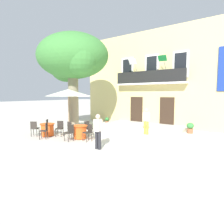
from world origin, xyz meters
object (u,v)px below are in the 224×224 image
plane_tree (72,59)px  cafe_chair_middle_1 (34,128)px  cafe_chair_near_tree_2 (88,131)px  cafe_chair_near_tree_3 (88,127)px  cafe_chair_middle_2 (45,130)px  cafe_table_near_tree (80,132)px  ground_planter_left (107,120)px  cafe_table_middle (47,130)px  ground_planter_right (190,127)px  cafe_chair_near_tree_1 (70,132)px  pedestrian_near_entrance (146,120)px  cafe_chair_middle_3 (60,127)px  cafe_chair_near_tree_0 (71,128)px  cafe_umbrella (68,93)px  cafe_chair_middle_0 (49,125)px  pedestrian_mid_plaza (98,130)px

plane_tree → cafe_chair_middle_1: (-0.08, -3.07, -4.49)m
cafe_chair_near_tree_2 → cafe_chair_near_tree_3: size_ratio=1.00×
cafe_chair_near_tree_2 → cafe_chair_middle_2: (-2.32, -1.10, 0.00)m
plane_tree → cafe_chair_near_tree_2: 5.95m
cafe_table_near_tree → ground_planter_left: 5.37m
plane_tree → cafe_chair_middle_1: 5.44m
cafe_table_middle → ground_planter_right: bearing=41.0°
cafe_chair_middle_2 → cafe_chair_middle_1: bearing=177.5°
cafe_chair_near_tree_1 → pedestrian_near_entrance: size_ratio=0.56×
ground_planter_right → pedestrian_near_entrance: 2.98m
cafe_chair_middle_2 → cafe_chair_middle_3: same height
cafe_chair_near_tree_3 → cafe_chair_near_tree_0: bearing=-133.3°
cafe_table_middle → cafe_umbrella: 2.62m
cafe_chair_near_tree_3 → cafe_chair_middle_1: bearing=-143.8°
cafe_chair_middle_0 → cafe_chair_near_tree_1: bearing=-12.8°
cafe_chair_middle_0 → cafe_umbrella: size_ratio=0.31×
cafe_table_near_tree → cafe_chair_middle_3: (-1.49, -0.22, 0.14)m
cafe_chair_near_tree_0 → ground_planter_left: (-1.14, 5.01, -0.20)m
cafe_chair_middle_0 → cafe_umbrella: 2.44m
cafe_chair_middle_1 → cafe_umbrella: cafe_umbrella is taller
cafe_chair_near_tree_0 → cafe_chair_near_tree_3: 1.01m
cafe_table_near_tree → cafe_chair_middle_2: cafe_chair_middle_2 is taller
cafe_table_middle → cafe_chair_near_tree_1: bearing=-2.5°
ground_planter_left → cafe_chair_near_tree_2: bearing=-62.8°
cafe_table_near_tree → cafe_chair_near_tree_1: size_ratio=0.95×
pedestrian_mid_plaza → cafe_umbrella: bearing=156.6°
cafe_chair_near_tree_0 → pedestrian_near_entrance: 4.66m
cafe_chair_middle_2 → ground_planter_right: bearing=45.7°
cafe_table_near_tree → cafe_umbrella: cafe_umbrella is taller
cafe_chair_middle_1 → ground_planter_right: bearing=40.9°
cafe_chair_middle_3 → cafe_chair_near_tree_3: bearing=34.4°
cafe_table_near_tree → cafe_chair_middle_0: 2.66m
cafe_table_middle → cafe_chair_middle_3: size_ratio=0.95×
cafe_chair_near_tree_2 → cafe_umbrella: 3.28m
cafe_umbrella → plane_tree: bearing=126.5°
cafe_chair_near_tree_0 → cafe_chair_middle_3: size_ratio=1.00×
cafe_chair_near_tree_3 → pedestrian_mid_plaza: pedestrian_mid_plaza is taller
cafe_chair_near_tree_0 → ground_planter_left: 5.14m
plane_tree → cafe_chair_middle_2: plane_tree is taller
cafe_umbrella → ground_planter_right: cafe_umbrella is taller
cafe_table_middle → pedestrian_mid_plaza: pedestrian_mid_plaza is taller
cafe_chair_near_tree_0 → cafe_chair_middle_1: size_ratio=1.00×
cafe_chair_near_tree_1 → cafe_chair_near_tree_3: same height
cafe_table_near_tree → cafe_chair_middle_1: bearing=-156.6°
cafe_chair_near_tree_2 → cafe_chair_middle_3: 2.24m
cafe_chair_near_tree_3 → cafe_table_near_tree: bearing=-85.4°
cafe_chair_middle_2 → ground_planter_left: bearing=92.9°
cafe_chair_near_tree_0 → pedestrian_mid_plaza: 3.12m
plane_tree → cafe_table_middle: bearing=-79.2°
plane_tree → cafe_chair_middle_3: (1.10, -2.14, -4.49)m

